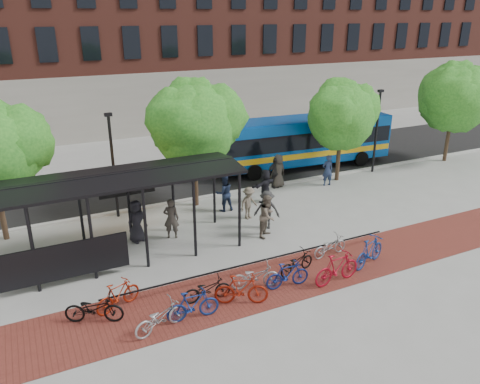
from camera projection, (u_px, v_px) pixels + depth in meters
name	position (u px, v px, depth m)	size (l,w,h in m)	color
ground	(278.00, 218.00, 22.89)	(160.00, 160.00, 0.00)	#9E9E99
asphalt_street	(214.00, 171.00, 29.60)	(160.00, 8.00, 0.01)	black
curb	(242.00, 191.00, 26.22)	(160.00, 0.25, 0.12)	#B7B7B2
brick_strip	(299.00, 275.00, 17.87)	(24.00, 3.00, 0.01)	maroon
bike_rack_rail	(258.00, 272.00, 18.09)	(12.00, 0.05, 0.95)	black
building_brick	(235.00, 7.00, 45.25)	(55.00, 14.00, 20.00)	brown
bus_shelter	(105.00, 189.00, 18.09)	(10.60, 3.07, 3.60)	black
tree_b	(195.00, 120.00, 22.92)	(5.15, 4.20, 6.47)	#382619
tree_c	(342.00, 112.00, 26.75)	(4.66, 3.80, 5.92)	#382619
tree_d	(455.00, 94.00, 30.28)	(5.39, 4.40, 6.55)	#382619
lamp_post_left	(113.00, 163.00, 22.07)	(0.35, 0.20, 5.12)	black
lamp_post_right	(377.00, 129.00, 28.61)	(0.35, 0.20, 5.12)	black
bus	(301.00, 139.00, 29.86)	(12.07, 3.48, 3.22)	#08489E
bike_0	(94.00, 309.00, 14.98)	(0.66, 1.90, 1.00)	black
bike_1	(118.00, 295.00, 15.66)	(0.48, 1.71, 1.03)	#9E250E
bike_2	(160.00, 317.00, 14.58)	(0.64, 1.85, 0.97)	#949496
bike_3	(193.00, 305.00, 15.10)	(0.50, 1.76, 1.06)	navy
bike_4	(207.00, 289.00, 16.14)	(0.59, 1.69, 0.89)	black
bike_5	(241.00, 290.00, 15.91)	(0.52, 1.85, 1.11)	maroon
bike_6	(255.00, 276.00, 16.87)	(0.63, 1.81, 0.95)	#949496
bike_7	(288.00, 275.00, 16.89)	(0.48, 1.70, 1.02)	navy
bike_8	(297.00, 263.00, 17.87)	(0.58, 1.67, 0.88)	black
bike_9	(337.00, 268.00, 17.15)	(0.57, 2.02, 1.22)	maroon
bike_10	(330.00, 246.00, 19.14)	(0.58, 1.67, 0.88)	#9A9A9C
bike_11	(369.00, 252.00, 18.37)	(0.56, 1.97, 1.19)	navy
pedestrian_0	(137.00, 221.00, 20.21)	(0.93, 0.60, 1.90)	black
pedestrian_1	(171.00, 219.00, 20.52)	(0.68, 0.44, 1.86)	#39342E
pedestrian_2	(224.00, 193.00, 23.40)	(0.92, 0.72, 1.90)	#1C2742
pedestrian_3	(249.00, 203.00, 22.53)	(1.04, 0.60, 1.61)	#665A4B
pedestrian_4	(275.00, 173.00, 26.57)	(1.03, 0.43, 1.76)	#272727
pedestrian_5	(265.00, 186.00, 24.54)	(1.66, 0.53, 1.79)	black
pedestrian_6	(278.00, 171.00, 26.64)	(0.94, 0.61, 1.92)	#37322C
pedestrian_7	(328.00, 170.00, 26.91)	(0.66, 0.44, 1.82)	navy
pedestrian_8	(268.00, 216.00, 20.69)	(0.94, 0.73, 1.94)	#63584A
pedestrian_9	(267.00, 210.00, 21.46)	(1.18, 0.68, 1.83)	#2B2B2B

